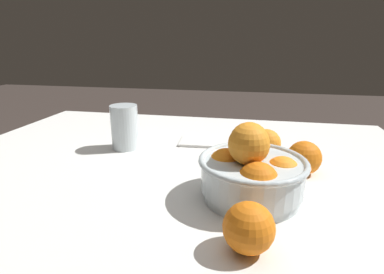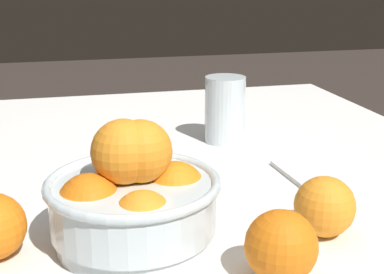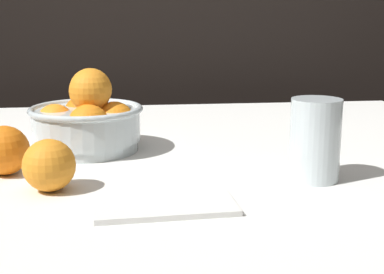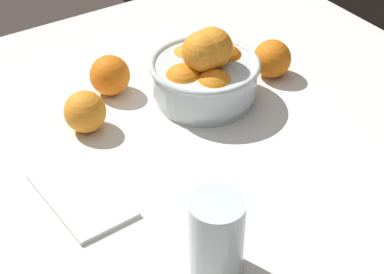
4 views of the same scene
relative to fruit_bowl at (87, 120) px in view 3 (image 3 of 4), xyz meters
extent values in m
cube|color=white|center=(0.19, -0.07, -0.08)|extent=(1.32, 1.17, 0.03)
cylinder|color=#936B47|center=(0.79, 0.46, -0.45)|extent=(0.05, 0.05, 0.72)
cylinder|color=silver|center=(0.00, 0.00, -0.05)|extent=(0.20, 0.20, 0.02)
cylinder|color=silver|center=(0.00, 0.00, -0.01)|extent=(0.21, 0.21, 0.06)
torus|color=silver|center=(0.00, 0.00, 0.02)|extent=(0.22, 0.22, 0.01)
sphere|color=orange|center=(0.05, -0.01, 0.00)|extent=(0.08, 0.08, 0.08)
sphere|color=orange|center=(-0.01, 0.06, 0.00)|extent=(0.08, 0.08, 0.08)
sphere|color=orange|center=(-0.06, 0.00, 0.00)|extent=(0.07, 0.07, 0.07)
sphere|color=orange|center=(0.01, -0.05, 0.00)|extent=(0.08, 0.08, 0.08)
sphere|color=orange|center=(0.01, 0.01, 0.06)|extent=(0.08, 0.08, 0.08)
sphere|color=orange|center=(0.01, -0.01, 0.06)|extent=(0.08, 0.08, 0.08)
cylinder|color=#F4A314|center=(0.37, -0.23, -0.02)|extent=(0.07, 0.07, 0.09)
cylinder|color=silver|center=(0.37, -0.23, 0.00)|extent=(0.08, 0.08, 0.13)
sphere|color=orange|center=(0.00, 0.17, -0.02)|extent=(0.08, 0.08, 0.08)
sphere|color=orange|center=(-0.12, -0.14, -0.02)|extent=(0.08, 0.08, 0.08)
sphere|color=orange|center=(-0.04, -0.24, -0.02)|extent=(0.08, 0.08, 0.08)
cube|color=white|center=(0.13, -0.33, -0.06)|extent=(0.20, 0.12, 0.01)
camera|label=1|loc=(0.01, 0.57, 0.25)|focal=28.00mm
camera|label=2|loc=(-0.61, 0.07, 0.27)|focal=50.00mm
camera|label=3|loc=(0.08, -1.03, 0.20)|focal=50.00mm
camera|label=4|loc=(0.88, -0.60, 0.67)|focal=60.00mm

